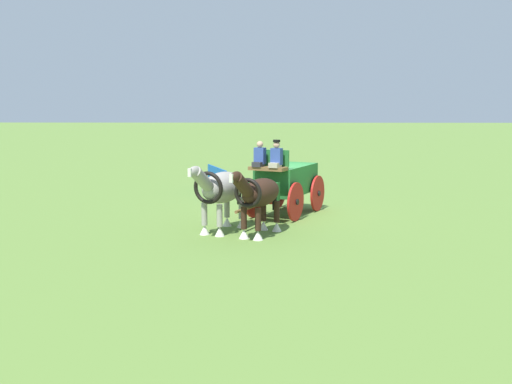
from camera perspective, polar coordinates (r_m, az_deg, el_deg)
ground_plane at (r=21.73m, az=2.93°, el=-2.11°), size 220.00×220.00×0.00m
show_wagon at (r=21.39m, az=2.77°, el=1.06°), size 5.57×3.18×2.79m
draft_horse_near at (r=17.91m, az=0.25°, el=-0.27°), size 2.86×1.70×2.11m
draft_horse_off at (r=18.51m, az=-3.36°, el=0.26°), size 2.97×1.80×2.21m
sponsor_banner at (r=27.39m, az=-3.74°, el=1.22°), size 3.03×1.15×1.10m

